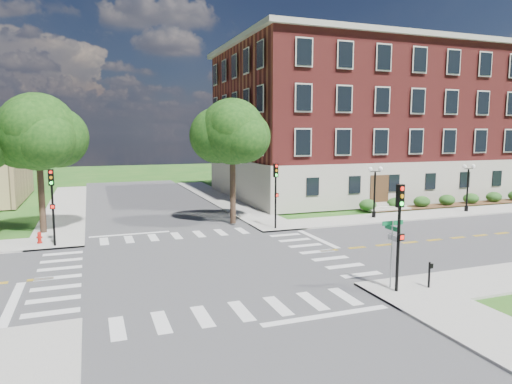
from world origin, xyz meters
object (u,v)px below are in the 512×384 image
object	(u,v)px
twin_lamp_west	(375,189)
fire_hydrant	(39,238)
twin_lamp_east	(468,185)
traffic_signal_ne	(276,187)
street_sign_pole	(392,241)
push_button_post	(430,273)
traffic_signal_nw	(52,197)
traffic_signal_se	(399,224)

from	to	relation	value
twin_lamp_west	fire_hydrant	size ratio (longest dim) A/B	5.64
twin_lamp_east	fire_hydrant	world-z (taller)	twin_lamp_east
traffic_signal_ne	twin_lamp_east	xyz separation A→B (m)	(19.00, 0.91, -0.66)
twin_lamp_west	street_sign_pole	bearing A→B (deg)	-122.14
street_sign_pole	traffic_signal_ne	bearing A→B (deg)	89.78
street_sign_pole	push_button_post	bearing A→B (deg)	-22.15
traffic_signal_ne	traffic_signal_nw	size ratio (longest dim) A/B	1.00
twin_lamp_west	twin_lamp_east	bearing A→B (deg)	-2.06
traffic_signal_se	traffic_signal_ne	size ratio (longest dim) A/B	1.00
traffic_signal_ne	twin_lamp_east	bearing A→B (deg)	2.75
twin_lamp_west	traffic_signal_ne	bearing A→B (deg)	-172.41
twin_lamp_west	twin_lamp_east	size ratio (longest dim) A/B	1.00
traffic_signal_ne	fire_hydrant	xyz separation A→B (m)	(-15.97, 0.95, -2.72)
street_sign_pole	push_button_post	xyz separation A→B (m)	(1.61, -0.66, -1.51)
traffic_signal_se	push_button_post	world-z (taller)	traffic_signal_se
twin_lamp_east	fire_hydrant	bearing A→B (deg)	179.95
fire_hydrant	traffic_signal_ne	bearing A→B (deg)	-3.39
traffic_signal_se	fire_hydrant	world-z (taller)	traffic_signal_se
traffic_signal_nw	twin_lamp_east	xyz separation A→B (m)	(34.01, 0.99, -0.66)
twin_lamp_west	twin_lamp_east	distance (m)	9.58
twin_lamp_west	fire_hydrant	bearing A→B (deg)	-179.30
twin_lamp_east	twin_lamp_west	bearing A→B (deg)	177.94
twin_lamp_west	fire_hydrant	distance (m)	25.48
traffic_signal_nw	twin_lamp_east	world-z (taller)	traffic_signal_nw
traffic_signal_se	twin_lamp_east	size ratio (longest dim) A/B	1.13
street_sign_pole	twin_lamp_east	bearing A→B (deg)	37.75
traffic_signal_nw	fire_hydrant	size ratio (longest dim) A/B	6.40
traffic_signal_nw	twin_lamp_east	distance (m)	34.03
push_button_post	fire_hydrant	distance (m)	23.36
traffic_signal_ne	street_sign_pole	size ratio (longest dim) A/B	1.55
fire_hydrant	street_sign_pole	bearing A→B (deg)	-42.88
traffic_signal_ne	twin_lamp_east	distance (m)	19.03
traffic_signal_nw	push_button_post	bearing A→B (deg)	-41.02
traffic_signal_ne	twin_lamp_east	size ratio (longest dim) A/B	1.13
twin_lamp_west	traffic_signal_se	bearing A→B (deg)	-121.43
twin_lamp_west	street_sign_pole	distance (m)	17.82
traffic_signal_se	twin_lamp_east	world-z (taller)	traffic_signal_se
traffic_signal_se	traffic_signal_nw	world-z (taller)	same
traffic_signal_se	push_button_post	xyz separation A→B (m)	(1.68, -0.12, -2.39)
traffic_signal_ne	fire_hydrant	bearing A→B (deg)	176.61
twin_lamp_west	street_sign_pole	size ratio (longest dim) A/B	1.36
twin_lamp_west	push_button_post	xyz separation A→B (m)	(-7.87, -15.75, -1.73)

